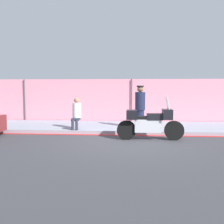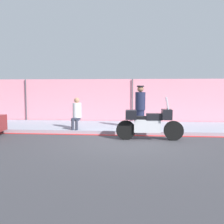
% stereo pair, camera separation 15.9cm
% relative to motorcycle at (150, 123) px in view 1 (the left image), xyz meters
% --- Properties ---
extents(ground_plane, '(120.00, 120.00, 0.00)m').
position_rel_motorcycle_xyz_m(ground_plane, '(-0.62, -0.44, -0.59)').
color(ground_plane, '#38383D').
extents(sidewalk, '(39.63, 3.04, 0.14)m').
position_rel_motorcycle_xyz_m(sidewalk, '(-0.62, 2.38, -0.52)').
color(sidewalk, '#8E93A3').
rests_on(sidewalk, ground_plane).
extents(curb_paint_stripe, '(39.63, 0.18, 0.01)m').
position_rel_motorcycle_xyz_m(curb_paint_stripe, '(-0.62, 0.77, -0.58)').
color(curb_paint_stripe, red).
rests_on(curb_paint_stripe, ground_plane).
extents(storefront_fence, '(37.65, 0.17, 2.17)m').
position_rel_motorcycle_xyz_m(storefront_fence, '(-0.62, 3.99, 0.50)').
color(storefront_fence, pink).
rests_on(storefront_fence, ground_plane).
extents(motorcycle, '(2.25, 0.51, 1.46)m').
position_rel_motorcycle_xyz_m(motorcycle, '(0.00, 0.00, 0.00)').
color(motorcycle, black).
rests_on(motorcycle, ground_plane).
extents(officer_standing, '(0.41, 0.41, 1.71)m').
position_rel_motorcycle_xyz_m(officer_standing, '(-0.27, 1.82, 0.42)').
color(officer_standing, '#191E38').
rests_on(officer_standing, sidewalk).
extents(person_seated_on_curb, '(0.34, 0.63, 1.23)m').
position_rel_motorcycle_xyz_m(person_seated_on_curb, '(-2.77, 1.30, 0.23)').
color(person_seated_on_curb, '#2D3342').
rests_on(person_seated_on_curb, sidewalk).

